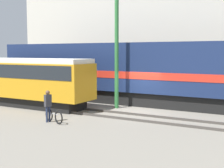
{
  "coord_description": "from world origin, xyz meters",
  "views": [
    {
      "loc": [
        8.5,
        -18.09,
        3.81
      ],
      "look_at": [
        -1.17,
        -0.93,
        1.8
      ],
      "focal_mm": 50.0,
      "sensor_mm": 36.0,
      "label": 1
    }
  ],
  "objects_px": {
    "freight_locomotive": "(126,72)",
    "utility_pole_left": "(117,55)",
    "streetcar": "(25,79)",
    "bicycle": "(54,116)",
    "person": "(48,103)"
  },
  "relations": [
    {
      "from": "person",
      "to": "utility_pole_left",
      "type": "relative_size",
      "value": 0.24
    },
    {
      "from": "freight_locomotive",
      "to": "person",
      "type": "relative_size",
      "value": 12.28
    },
    {
      "from": "streetcar",
      "to": "person",
      "type": "xyz_separation_m",
      "value": [
        4.94,
        -3.26,
        -0.86
      ]
    },
    {
      "from": "streetcar",
      "to": "bicycle",
      "type": "xyz_separation_m",
      "value": [
        5.32,
        -3.24,
        -1.57
      ]
    },
    {
      "from": "streetcar",
      "to": "freight_locomotive",
      "type": "bearing_deg",
      "value": 39.87
    },
    {
      "from": "freight_locomotive",
      "to": "person",
      "type": "xyz_separation_m",
      "value": [
        -0.71,
        -7.98,
        -1.29
      ]
    },
    {
      "from": "freight_locomotive",
      "to": "streetcar",
      "type": "relative_size",
      "value": 2.04
    },
    {
      "from": "freight_locomotive",
      "to": "bicycle",
      "type": "xyz_separation_m",
      "value": [
        -0.33,
        -7.96,
        -2.0
      ]
    },
    {
      "from": "person",
      "to": "freight_locomotive",
      "type": "bearing_deg",
      "value": 84.94
    },
    {
      "from": "freight_locomotive",
      "to": "utility_pole_left",
      "type": "relative_size",
      "value": 2.95
    },
    {
      "from": "freight_locomotive",
      "to": "utility_pole_left",
      "type": "bearing_deg",
      "value": -78.06
    },
    {
      "from": "freight_locomotive",
      "to": "bicycle",
      "type": "bearing_deg",
      "value": -92.38
    },
    {
      "from": "freight_locomotive",
      "to": "bicycle",
      "type": "distance_m",
      "value": 8.21
    },
    {
      "from": "freight_locomotive",
      "to": "person",
      "type": "height_order",
      "value": "freight_locomotive"
    },
    {
      "from": "utility_pole_left",
      "to": "streetcar",
      "type": "bearing_deg",
      "value": -159.01
    }
  ]
}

